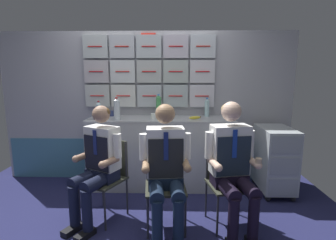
# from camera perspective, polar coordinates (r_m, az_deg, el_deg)

# --- Properties ---
(ground) EXTENTS (4.80, 4.80, 0.04)m
(ground) POSITION_cam_1_polar(r_m,az_deg,el_deg) (2.87, -7.55, -23.42)
(ground) COLOR #20224C
(galley_bulkhead) EXTENTS (4.20, 0.14, 2.15)m
(galley_bulkhead) POSITION_cam_1_polar(r_m,az_deg,el_deg) (3.77, -4.62, 3.34)
(galley_bulkhead) COLOR #A6A6AF
(galley_bulkhead) RESTS_ON ground
(galley_counter) EXTENTS (1.96, 0.53, 0.97)m
(galley_counter) POSITION_cam_1_polar(r_m,az_deg,el_deg) (3.62, -1.55, -7.16)
(galley_counter) COLOR #B3B7BD
(galley_counter) RESTS_ON ground
(service_trolley) EXTENTS (0.40, 0.65, 0.87)m
(service_trolley) POSITION_cam_1_polar(r_m,az_deg,el_deg) (3.71, 22.51, -7.79)
(service_trolley) COLOR black
(service_trolley) RESTS_ON ground
(folding_chair_left) EXTENTS (0.54, 0.54, 0.84)m
(folding_chair_left) POSITION_cam_1_polar(r_m,az_deg,el_deg) (2.97, -13.00, -10.67)
(folding_chair_left) COLOR #2D2D33
(folding_chair_left) RESTS_ON ground
(crew_member_left) EXTENTS (0.57, 0.67, 1.24)m
(crew_member_left) POSITION_cam_1_polar(r_m,az_deg,el_deg) (2.80, -15.35, -8.54)
(crew_member_left) COLOR black
(crew_member_left) RESTS_ON ground
(folding_chair_right) EXTENTS (0.44, 0.44, 0.84)m
(folding_chair_right) POSITION_cam_1_polar(r_m,az_deg,el_deg) (2.73, -0.70, -12.27)
(folding_chair_right) COLOR #2D2D33
(folding_chair_right) RESTS_ON ground
(crew_member_right) EXTENTS (0.51, 0.64, 1.28)m
(crew_member_right) POSITION_cam_1_polar(r_m,az_deg,el_deg) (2.52, -0.49, -9.71)
(crew_member_right) COLOR black
(crew_member_right) RESTS_ON ground
(folding_chair_by_counter) EXTENTS (0.47, 0.47, 0.84)m
(folding_chair_by_counter) POSITION_cam_1_polar(r_m,az_deg,el_deg) (2.85, 12.62, -11.57)
(folding_chair_by_counter) COLOR #2D2D33
(folding_chair_by_counter) RESTS_ON ground
(crew_member_by_counter) EXTENTS (0.53, 0.68, 1.30)m
(crew_member_by_counter) POSITION_cam_1_polar(r_m,az_deg,el_deg) (2.64, 14.08, -8.76)
(crew_member_by_counter) COLOR black
(crew_member_by_counter) RESTS_ON ground
(sparkling_bottle_green) EXTENTS (0.06, 0.06, 0.26)m
(sparkling_bottle_green) POSITION_cam_1_polar(r_m,az_deg,el_deg) (3.66, 8.60, 2.72)
(sparkling_bottle_green) COLOR #ACD6DA
(sparkling_bottle_green) RESTS_ON galley_counter
(water_bottle_tall) EXTENTS (0.08, 0.08, 0.30)m
(water_bottle_tall) POSITION_cam_1_polar(r_m,az_deg,el_deg) (3.40, -11.25, 2.36)
(water_bottle_tall) COLOR silver
(water_bottle_tall) RESTS_ON galley_counter
(water_bottle_short) EXTENTS (0.07, 0.07, 0.32)m
(water_bottle_short) POSITION_cam_1_polar(r_m,az_deg,el_deg) (3.58, -2.08, 3.08)
(water_bottle_short) COLOR #47A155
(water_bottle_short) RESTS_ON galley_counter
(water_bottle_blue_cap) EXTENTS (0.06, 0.06, 0.25)m
(water_bottle_blue_cap) POSITION_cam_1_polar(r_m,az_deg,el_deg) (3.49, -15.05, 1.99)
(water_bottle_blue_cap) COLOR #AFDCE6
(water_bottle_blue_cap) RESTS_ON galley_counter
(paper_cup_tan) EXTENTS (0.06, 0.06, 0.08)m
(paper_cup_tan) POSITION_cam_1_polar(r_m,az_deg,el_deg) (3.40, -3.28, 0.84)
(paper_cup_tan) COLOR white
(paper_cup_tan) RESTS_ON galley_counter
(coffee_cup_spare) EXTENTS (0.06, 0.06, 0.08)m
(coffee_cup_spare) POSITION_cam_1_polar(r_m,az_deg,el_deg) (3.75, -12.37, 1.49)
(coffee_cup_spare) COLOR navy
(coffee_cup_spare) RESTS_ON galley_counter
(snack_banana) EXTENTS (0.17, 0.10, 0.04)m
(snack_banana) POSITION_cam_1_polar(r_m,az_deg,el_deg) (3.43, 5.95, 0.53)
(snack_banana) COLOR yellow
(snack_banana) RESTS_ON galley_counter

